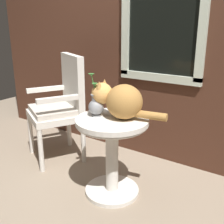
% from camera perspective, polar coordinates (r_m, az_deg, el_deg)
% --- Properties ---
extents(ground_plane, '(6.00, 6.00, 0.00)m').
position_cam_1_polar(ground_plane, '(2.22, -3.00, -16.60)').
color(ground_plane, gray).
extents(back_wall, '(4.00, 0.07, 2.60)m').
position_cam_1_polar(back_wall, '(2.54, 8.69, 18.72)').
color(back_wall, '#47281C').
rests_on(back_wall, ground_plane).
extents(wicker_side_table, '(0.53, 0.53, 0.61)m').
position_cam_1_polar(wicker_side_table, '(2.04, -0.00, -6.48)').
color(wicker_side_table, silver).
rests_on(wicker_side_table, ground_plane).
extents(wicker_chair, '(0.62, 0.61, 0.99)m').
position_cam_1_polar(wicker_chair, '(2.62, -10.48, 1.80)').
color(wicker_chair, silver).
rests_on(wicker_chair, ground_plane).
extents(cat, '(0.56, 0.29, 0.26)m').
position_cam_1_polar(cat, '(1.94, 1.81, 2.41)').
color(cat, '#AD7A3D').
rests_on(cat, wicker_side_table).
extents(pewter_vase_with_ivy, '(0.11, 0.11, 0.31)m').
position_cam_1_polar(pewter_vase_with_ivy, '(2.00, -3.32, 1.52)').
color(pewter_vase_with_ivy, gray).
rests_on(pewter_vase_with_ivy, wicker_side_table).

